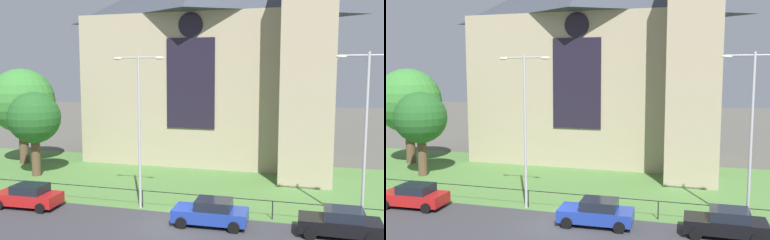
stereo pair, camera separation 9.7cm
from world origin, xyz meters
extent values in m
plane|color=#56544C|center=(0.00, 10.00, 0.00)|extent=(160.00, 160.00, 0.00)
cube|color=#38383D|center=(0.00, -2.00, 0.00)|extent=(120.00, 8.00, 0.01)
cube|color=#517F3D|center=(0.00, 8.00, 0.00)|extent=(120.00, 20.00, 0.01)
cube|color=tan|center=(-2.95, 19.93, 7.00)|extent=(22.00, 12.00, 14.00)
cube|color=black|center=(-2.95, 13.88, 7.70)|extent=(4.40, 0.16, 8.00)
cylinder|color=black|center=(-2.95, 13.88, 12.80)|extent=(2.20, 0.15, 2.20)
cube|color=tan|center=(7.05, 11.93, 9.00)|extent=(4.00, 4.00, 18.00)
cylinder|color=black|center=(-2.95, 2.50, 1.10)|extent=(32.93, 0.05, 0.05)
cylinder|color=black|center=(-11.18, 2.50, 0.55)|extent=(0.07, 0.07, 1.10)
cylinder|color=black|center=(-2.95, 2.50, 0.55)|extent=(0.07, 0.07, 1.10)
cylinder|color=black|center=(5.28, 2.50, 0.55)|extent=(0.06, 0.07, 1.10)
cylinder|color=brown|center=(-14.81, 7.93, 1.66)|extent=(0.73, 0.73, 3.32)
sphere|color=#235B23|center=(-14.81, 7.93, 4.93)|extent=(4.30, 4.30, 4.30)
cylinder|color=brown|center=(-19.05, 11.91, 1.87)|extent=(0.85, 0.85, 3.73)
sphere|color=#387F33|center=(-19.05, 11.91, 6.02)|extent=(6.10, 6.10, 6.10)
cylinder|color=#B2B2B7|center=(-3.06, 2.40, 4.88)|extent=(0.16, 0.16, 9.75)
cylinder|color=#B2B2B7|center=(-3.76, 2.40, 9.55)|extent=(1.40, 0.10, 0.10)
cylinder|color=#B2B2B7|center=(-2.36, 2.40, 9.55)|extent=(1.40, 0.10, 0.10)
ellipsoid|color=white|center=(-4.46, 2.40, 9.50)|extent=(0.57, 0.26, 0.20)
ellipsoid|color=white|center=(-1.66, 2.40, 9.50)|extent=(0.57, 0.26, 0.20)
cylinder|color=#B2B2B7|center=(10.17, 2.40, 4.87)|extent=(0.16, 0.16, 9.73)
cylinder|color=#B2B2B7|center=(9.47, 2.40, 9.53)|extent=(1.40, 0.10, 0.10)
cylinder|color=#B2B2B7|center=(10.87, 2.40, 9.53)|extent=(1.40, 0.10, 0.10)
ellipsoid|color=white|center=(8.77, 2.40, 9.48)|extent=(0.57, 0.26, 0.20)
cube|color=#B21919|center=(-10.08, 0.54, 0.61)|extent=(4.27, 1.97, 0.70)
cube|color=black|center=(-9.88, 0.55, 1.23)|extent=(2.06, 1.68, 0.55)
cylinder|color=black|center=(-11.58, 1.38, 0.32)|extent=(0.65, 0.25, 0.64)
cylinder|color=black|center=(-8.57, -0.30, 0.32)|extent=(0.65, 0.25, 0.64)
cylinder|color=black|center=(-8.64, 1.50, 0.32)|extent=(0.65, 0.25, 0.64)
cube|color=#1E3899|center=(1.96, 0.58, 0.61)|extent=(4.25, 1.92, 0.70)
cube|color=black|center=(2.16, 0.59, 1.23)|extent=(2.04, 1.66, 0.55)
cylinder|color=black|center=(0.52, -0.36, 0.32)|extent=(0.65, 0.24, 0.64)
cylinder|color=black|center=(0.47, 1.44, 0.32)|extent=(0.65, 0.24, 0.64)
cylinder|color=black|center=(3.46, -0.27, 0.32)|extent=(0.65, 0.24, 0.64)
cylinder|color=black|center=(3.41, 1.52, 0.32)|extent=(0.65, 0.24, 0.64)
cube|color=black|center=(8.88, 0.81, 0.61)|extent=(4.20, 1.81, 0.70)
cube|color=black|center=(9.08, 0.81, 1.23)|extent=(2.00, 1.60, 0.55)
cylinder|color=black|center=(7.41, -0.09, 0.32)|extent=(0.64, 0.22, 0.64)
cylinder|color=black|center=(7.41, 1.71, 0.32)|extent=(0.64, 0.22, 0.64)
cylinder|color=black|center=(10.35, -0.08, 0.32)|extent=(0.64, 0.22, 0.64)
cylinder|color=black|center=(10.35, 1.72, 0.32)|extent=(0.64, 0.22, 0.64)
camera|label=1|loc=(7.06, -21.55, 8.54)|focal=38.74mm
camera|label=2|loc=(7.15, -21.53, 8.54)|focal=38.74mm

